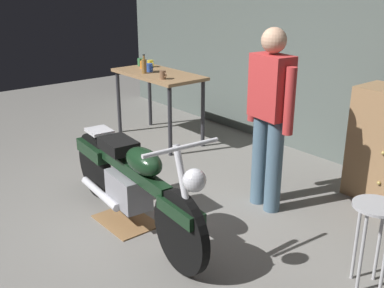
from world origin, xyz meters
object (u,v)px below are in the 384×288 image
mug_green_speckled (140,62)px  mug_orange_travel (143,65)px  shop_stool (374,223)px  person_standing (270,113)px  mug_yellow_tall (151,64)px  motorcycle (131,180)px  mug_blue_enamel (150,68)px  mug_brown_stoneware (163,75)px  bottle (144,66)px

mug_green_speckled → mug_orange_travel: bearing=-21.4°
shop_stool → mug_orange_travel: 3.99m
person_standing → mug_yellow_tall: bearing=-3.8°
shop_stool → mug_green_speckled: 4.18m
motorcycle → mug_green_speckled: size_ratio=19.74×
mug_blue_enamel → mug_brown_stoneware: same height
mug_blue_enamel → bottle: (0.04, -0.12, 0.04)m
shop_stool → bottle: (-3.59, 0.57, 0.50)m
person_standing → mug_green_speckled: 2.82m
motorcycle → mug_orange_travel: 2.73m
motorcycle → bottle: bottle is taller
mug_yellow_tall → mug_green_speckled: mug_green_speckled is taller
mug_blue_enamel → bottle: 0.13m
person_standing → mug_brown_stoneware: 1.87m
motorcycle → shop_stool: motorcycle is taller
shop_stool → mug_brown_stoneware: size_ratio=5.72×
person_standing → bottle: bearing=2.4°
mug_green_speckled → motorcycle: bearing=-35.4°
person_standing → mug_brown_stoneware: (-1.86, 0.18, 0.03)m
mug_orange_travel → motorcycle: bearing=-36.4°
motorcycle → mug_brown_stoneware: mug_brown_stoneware is taller
motorcycle → mug_blue_enamel: (-1.90, 1.52, 0.50)m
mug_blue_enamel → person_standing: bearing=-7.9°
mug_green_speckled → mug_orange_travel: size_ratio=0.92×
shop_stool → mug_yellow_tall: bearing=167.2°
mug_green_speckled → person_standing: bearing=-9.5°
motorcycle → mug_yellow_tall: bearing=146.7°
mug_brown_stoneware → bottle: size_ratio=0.46×
mug_brown_stoneware → mug_orange_travel: 0.78m
mug_yellow_tall → mug_blue_enamel: 0.34m
mug_brown_stoneware → mug_blue_enamel: bearing=163.6°
shop_stool → mug_blue_enamel: mug_blue_enamel is taller
mug_brown_stoneware → shop_stool: bearing=-9.8°
mug_yellow_tall → shop_stool: bearing=-12.8°
motorcycle → mug_blue_enamel: 2.49m
motorcycle → mug_blue_enamel: size_ratio=18.56×
person_standing → mug_blue_enamel: (-2.35, 0.33, 0.03)m
mug_blue_enamel → bottle: bottle is taller
mug_yellow_tall → mug_brown_stoneware: (0.76, -0.35, 0.01)m
shop_stool → mug_brown_stoneware: bearing=170.2°
mug_yellow_tall → mug_orange_travel: bearing=-82.4°
mug_orange_travel → shop_stool: bearing=-11.0°
person_standing → bottle: person_standing is taller
mug_blue_enamel → mug_green_speckled: (-0.43, 0.14, -0.00)m
motorcycle → bottle: bearing=148.0°
mug_yellow_tall → mug_brown_stoneware: 0.84m
motorcycle → person_standing: size_ratio=1.31×
person_standing → motorcycle: bearing=76.9°
mug_yellow_tall → mug_blue_enamel: bearing=-36.6°
motorcycle → shop_stool: 1.92m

